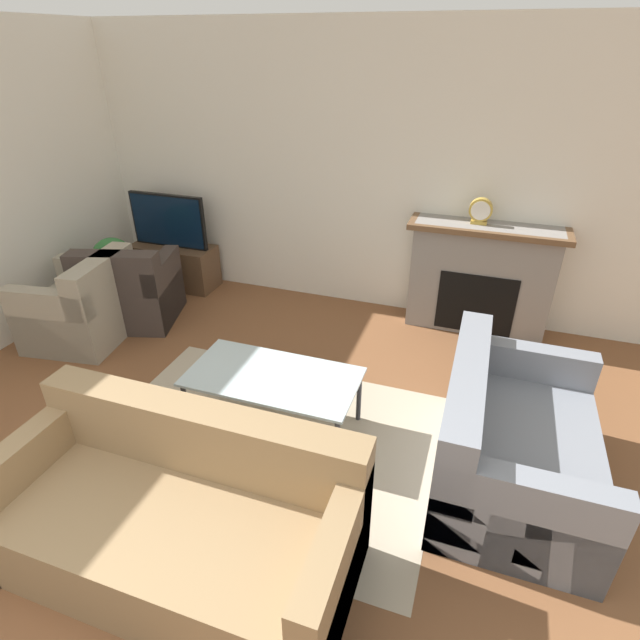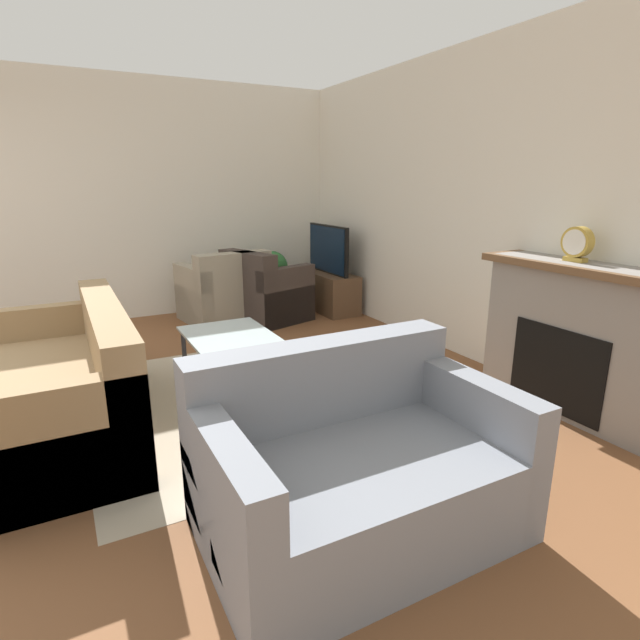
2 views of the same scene
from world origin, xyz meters
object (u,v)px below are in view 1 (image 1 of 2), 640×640
at_px(armchair_by_window, 83,309).
at_px(mantel_clock, 481,211).
at_px(tv, 168,221).
at_px(couch_loveseat, 509,446).
at_px(couch_sectional, 179,520).
at_px(coffee_table, 273,380).
at_px(armchair_accent, 130,293).
at_px(potted_plant, 115,267).

height_order(armchair_by_window, mantel_clock, mantel_clock).
xyz_separation_m(tv, mantel_clock, (3.23, 0.11, 0.40)).
bearing_deg(armchair_by_window, couch_loveseat, 72.88).
relative_size(couch_sectional, mantel_clock, 8.08).
distance_m(couch_sectional, armchair_by_window, 2.77).
xyz_separation_m(couch_sectional, couch_loveseat, (1.64, 1.15, -0.00)).
distance_m(coffee_table, mantel_clock, 2.43).
distance_m(tv, armchair_by_window, 1.38).
relative_size(couch_loveseat, armchair_accent, 1.38).
bearing_deg(potted_plant, armchair_by_window, -78.57).
bearing_deg(couch_sectional, coffee_table, 88.09).
xyz_separation_m(couch_sectional, coffee_table, (0.04, 1.14, 0.12)).
bearing_deg(tv, mantel_clock, 1.96).
relative_size(couch_loveseat, coffee_table, 1.16).
xyz_separation_m(tv, armchair_accent, (0.07, -0.87, -0.47)).
bearing_deg(potted_plant, tv, 67.44).
height_order(armchair_accent, coffee_table, armchair_accent).
distance_m(tv, potted_plant, 0.77).
relative_size(tv, couch_loveseat, 0.64).
bearing_deg(mantel_clock, couch_loveseat, -77.89).
bearing_deg(potted_plant, mantel_clock, 12.16).
height_order(couch_loveseat, armchair_accent, same).
relative_size(armchair_accent, mantel_clock, 4.31).
relative_size(armchair_by_window, coffee_table, 0.81).
height_order(couch_sectional, mantel_clock, mantel_clock).
distance_m(couch_sectional, mantel_clock, 3.47).
relative_size(armchair_accent, potted_plant, 1.33).
bearing_deg(armchair_accent, couch_sectional, 115.61).
height_order(couch_loveseat, armchair_by_window, same).
distance_m(couch_sectional, coffee_table, 1.15).
distance_m(couch_loveseat, armchair_by_window, 3.84).
relative_size(tv, couch_sectional, 0.47).
xyz_separation_m(tv, coffee_table, (2.06, -1.88, -0.36)).
height_order(couch_sectional, coffee_table, couch_sectional).
bearing_deg(couch_loveseat, couch_sectional, 125.12).
bearing_deg(couch_loveseat, potted_plant, 72.64).
bearing_deg(couch_sectional, tv, 123.80).
relative_size(potted_plant, mantel_clock, 3.23).
height_order(armchair_by_window, potted_plant, armchair_by_window).
height_order(couch_sectional, armchair_accent, same).
xyz_separation_m(armchair_by_window, potted_plant, (-0.13, 0.65, 0.15)).
relative_size(tv, mantel_clock, 3.83).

